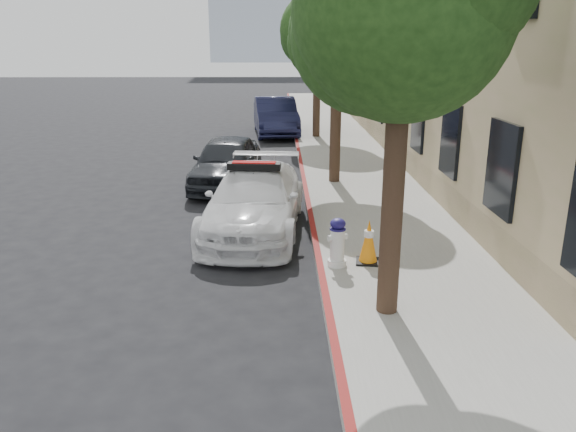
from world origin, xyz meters
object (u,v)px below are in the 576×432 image
at_px(parked_car_mid, 227,162).
at_px(traffic_cone, 369,242).
at_px(parked_car_far, 275,116).
at_px(police_car, 255,200).
at_px(fire_hydrant, 337,243).

distance_m(parked_car_mid, traffic_cone, 6.86).
distance_m(parked_car_far, traffic_cone, 15.63).
bearing_deg(parked_car_mid, police_car, -71.84).
bearing_deg(fire_hydrant, police_car, 104.95).
xyz_separation_m(parked_car_mid, parked_car_far, (1.30, 9.37, 0.10)).
height_order(police_car, traffic_cone, police_car).
height_order(police_car, parked_car_mid, police_car).
distance_m(police_car, parked_car_mid, 4.06).
relative_size(parked_car_mid, parked_car_far, 0.84).
xyz_separation_m(police_car, traffic_cone, (2.08, -2.21, -0.14)).
xyz_separation_m(police_car, parked_car_mid, (-0.94, 3.95, 0.02)).
distance_m(police_car, parked_car_far, 13.32).
bearing_deg(fire_hydrant, parked_car_mid, 93.29).
bearing_deg(parked_car_far, traffic_cone, -88.85).
height_order(police_car, parked_car_far, parked_car_far).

